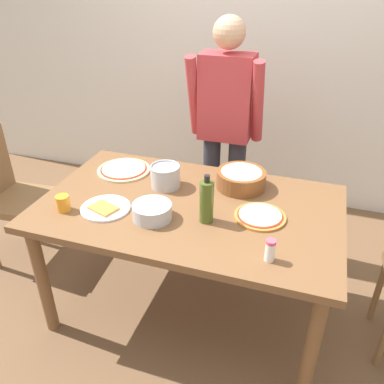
{
  "coord_description": "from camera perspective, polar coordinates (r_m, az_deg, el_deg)",
  "views": [
    {
      "loc": [
        0.58,
        -1.72,
        1.89
      ],
      "look_at": [
        0.0,
        0.05,
        0.81
      ],
      "focal_mm": 37.42,
      "sensor_mm": 36.0,
      "label": 1
    }
  ],
  "objects": [
    {
      "name": "plate_with_slice",
      "position": [
        2.14,
        -12.27,
        -2.25
      ],
      "size": [
        0.26,
        0.26,
        0.02
      ],
      "color": "white",
      "rests_on": "dining_table"
    },
    {
      "name": "wall_back",
      "position": [
        3.42,
        8.7,
        19.88
      ],
      "size": [
        5.6,
        0.1,
        2.6
      ],
      "primitive_type": "cube",
      "color": "silver",
      "rests_on": "ground"
    },
    {
      "name": "cup_orange",
      "position": [
        2.17,
        -17.9,
        -1.52
      ],
      "size": [
        0.07,
        0.07,
        0.08
      ],
      "primitive_type": "cylinder",
      "color": "orange",
      "rests_on": "dining_table"
    },
    {
      "name": "dining_table",
      "position": [
        2.19,
        -0.41,
        -3.82
      ],
      "size": [
        1.6,
        0.96,
        0.76
      ],
      "color": "brown",
      "rests_on": "ground"
    },
    {
      "name": "mixing_bowl_steel",
      "position": [
        2.02,
        -5.71,
        -2.77
      ],
      "size": [
        0.2,
        0.2,
        0.08
      ],
      "color": "#B7B7BC",
      "rests_on": "dining_table"
    },
    {
      "name": "chair_wooden_left",
      "position": [
        2.97,
        -24.63,
        0.07
      ],
      "size": [
        0.43,
        0.43,
        0.95
      ],
      "color": "brown",
      "rests_on": "ground"
    },
    {
      "name": "steel_pot",
      "position": [
        2.29,
        -3.81,
        2.32
      ],
      "size": [
        0.17,
        0.17,
        0.13
      ],
      "color": "#B7B7BC",
      "rests_on": "dining_table"
    },
    {
      "name": "salt_shaker",
      "position": [
        1.76,
        11.06,
        -8.17
      ],
      "size": [
        0.04,
        0.04,
        0.11
      ],
      "color": "white",
      "rests_on": "dining_table"
    },
    {
      "name": "pizza_cooked_on_tray",
      "position": [
        2.06,
        9.67,
        -3.39
      ],
      "size": [
        0.26,
        0.26,
        0.02
      ],
      "color": "#C67A33",
      "rests_on": "dining_table"
    },
    {
      "name": "person_cook",
      "position": [
        2.71,
        4.81,
        9.51
      ],
      "size": [
        0.49,
        0.25,
        1.62
      ],
      "color": "#2D2D38",
      "rests_on": "ground"
    },
    {
      "name": "ground",
      "position": [
        2.62,
        -0.36,
        -16.05
      ],
      "size": [
        8.0,
        8.0,
        0.0
      ],
      "primitive_type": "plane",
      "color": "brown"
    },
    {
      "name": "pizza_raw_on_board",
      "position": [
        2.51,
        -9.7,
        3.18
      ],
      "size": [
        0.33,
        0.33,
        0.02
      ],
      "color": "beige",
      "rests_on": "dining_table"
    },
    {
      "name": "popcorn_bowl",
      "position": [
        2.29,
        7.03,
        2.08
      ],
      "size": [
        0.28,
        0.28,
        0.11
      ],
      "color": "brown",
      "rests_on": "dining_table"
    },
    {
      "name": "olive_oil_bottle",
      "position": [
        1.95,
        2.08,
        -1.33
      ],
      "size": [
        0.07,
        0.07,
        0.26
      ],
      "color": "#47561E",
      "rests_on": "dining_table"
    }
  ]
}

